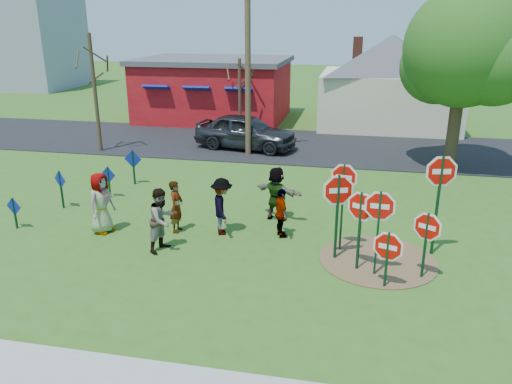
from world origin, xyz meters
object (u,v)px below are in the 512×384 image
(person_a, at_px, (101,203))
(suv, at_px, (246,132))
(stop_sign_d, at_px, (440,180))
(person_b, at_px, (176,207))
(utility_pole, at_px, (248,58))
(stop_sign_c, at_px, (379,214))
(stop_sign_a, at_px, (361,214))
(stop_sign_b, at_px, (343,185))
(leafy_tree, at_px, (467,54))

(person_a, height_order, suv, person_a)
(stop_sign_d, distance_m, person_a, 9.88)
(stop_sign_d, xyz_separation_m, person_b, (-7.56, 0.08, -1.35))
(stop_sign_d, xyz_separation_m, utility_pole, (-7.37, 9.55, 2.41))
(stop_sign_d, relative_size, utility_pole, 0.34)
(person_a, relative_size, person_b, 1.17)
(stop_sign_c, relative_size, person_b, 1.48)
(stop_sign_a, xyz_separation_m, suv, (-5.67, 11.97, -0.67))
(person_a, xyz_separation_m, utility_pole, (2.43, 9.98, 3.62))
(stop_sign_c, height_order, person_a, stop_sign_c)
(stop_sign_d, bearing_deg, person_b, 167.14)
(stop_sign_b, xyz_separation_m, person_b, (-5.02, 0.35, -1.13))
(stop_sign_b, bearing_deg, person_a, -169.13)
(leafy_tree, bearing_deg, person_a, -141.57)
(stop_sign_a, distance_m, stop_sign_b, 1.26)
(stop_sign_a, bearing_deg, stop_sign_d, 61.79)
(stop_sign_b, relative_size, person_a, 1.41)
(stop_sign_d, bearing_deg, stop_sign_c, -147.96)
(stop_sign_d, xyz_separation_m, suv, (-7.73, 10.60, -1.26))
(stop_sign_d, relative_size, suv, 0.59)
(stop_sign_a, relative_size, person_a, 1.21)
(utility_pole, bearing_deg, stop_sign_d, -52.36)
(person_a, distance_m, person_b, 2.29)
(person_a, bearing_deg, stop_sign_b, -74.50)
(person_a, distance_m, leafy_tree, 15.48)
(utility_pole, relative_size, leafy_tree, 1.14)
(stop_sign_b, height_order, person_b, stop_sign_b)
(person_a, height_order, utility_pole, utility_pole)
(suv, relative_size, leafy_tree, 0.67)
(leafy_tree, bearing_deg, suv, 169.91)
(stop_sign_b, bearing_deg, stop_sign_a, -56.20)
(stop_sign_a, relative_size, utility_pole, 0.26)
(stop_sign_d, distance_m, leafy_tree, 9.49)
(person_b, distance_m, suv, 10.52)
(suv, bearing_deg, stop_sign_c, -142.70)
(stop_sign_a, height_order, stop_sign_c, stop_sign_c)
(stop_sign_a, relative_size, stop_sign_d, 0.77)
(stop_sign_a, height_order, suv, stop_sign_a)
(stop_sign_d, height_order, utility_pole, utility_pole)
(person_b, relative_size, utility_pole, 0.19)
(stop_sign_d, relative_size, leafy_tree, 0.39)
(stop_sign_b, relative_size, leafy_tree, 0.35)
(leafy_tree, bearing_deg, stop_sign_d, -102.27)
(stop_sign_d, bearing_deg, stop_sign_b, 173.96)
(stop_sign_a, distance_m, stop_sign_c, 0.50)
(person_a, relative_size, utility_pole, 0.22)
(stop_sign_a, bearing_deg, suv, 143.30)
(stop_sign_a, distance_m, person_a, 7.82)
(suv, relative_size, utility_pole, 0.59)
(stop_sign_c, relative_size, utility_pole, 0.28)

